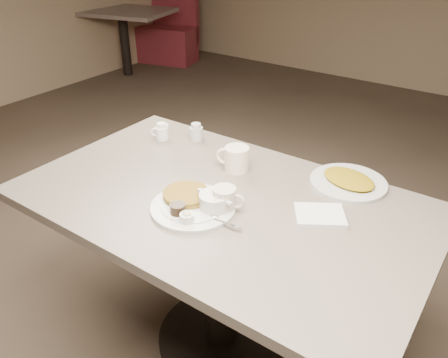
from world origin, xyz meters
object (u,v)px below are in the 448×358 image
Objects in this scene: coffee_mug_far at (236,159)px; coffee_mug_near at (225,199)px; booth_back_left at (153,29)px; creamer_left at (162,132)px; creamer_right at (196,132)px; main_plate at (196,203)px; hash_plate at (348,181)px; diner_table at (221,235)px.

coffee_mug_near is at bearing -63.04° from coffee_mug_far.
creamer_left is at bearing -45.93° from booth_back_left.
coffee_mug_near is 4.78m from booth_back_left.
coffee_mug_far is 0.44m from creamer_left.
main_plate is at bearing -51.76° from creamer_right.
coffee_mug_far reaches higher than coffee_mug_near.
coffee_mug_far is (-0.14, 0.27, 0.00)m from coffee_mug_near.
coffee_mug_far is 0.41× the size of hash_plate.
coffee_mug_far is at bearing -42.26° from booth_back_left.
hash_plate is at bearing 7.12° from creamer_left.
booth_back_left is (-3.31, 3.01, -0.39)m from coffee_mug_far.
diner_table is 0.22m from main_plate.
creamer_left is at bearing 143.44° from main_plate.
main_plate reaches higher than hash_plate.
coffee_mug_near is (0.09, 0.05, 0.02)m from main_plate.
creamer_right reaches higher than main_plate.
coffee_mug_near is at bearing 28.52° from main_plate.
main_plate is 3.00× the size of coffee_mug_near.
booth_back_left is at bearing 135.27° from main_plate.
main_plate is at bearing -36.56° from creamer_left.
hash_plate is at bearing 51.46° from main_plate.
creamer_right is 0.06× the size of booth_back_left.
booth_back_left reaches higher than diner_table.
main_plate is 0.61m from creamer_left.
creamer_left reaches higher than diner_table.
hash_plate is at bearing 55.98° from coffee_mug_near.
diner_table is 10.04× the size of coffee_mug_far.
coffee_mug_near is 0.08× the size of booth_back_left.
main_plate is 4.48× the size of creamer_right.
diner_table is 0.56m from creamer_right.
hash_plate is (0.86, 0.11, -0.02)m from creamer_left.
coffee_mug_near is 1.49× the size of creamer_right.
main_plate is (-0.03, -0.11, 0.19)m from diner_table.
booth_back_left reaches higher than creamer_left.
booth_back_left is (-3.01, 2.88, -0.38)m from creamer_right.
coffee_mug_far is at bearing 109.90° from diner_table.
main_plate is 0.25× the size of booth_back_left.
main_plate is at bearing -44.73° from booth_back_left.
main_plate is 4.54× the size of creamer_left.
creamer_right is (-0.36, 0.45, 0.01)m from main_plate.
hash_plate is at bearing 1.47° from creamer_right.
creamer_left is 0.99× the size of creamer_right.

